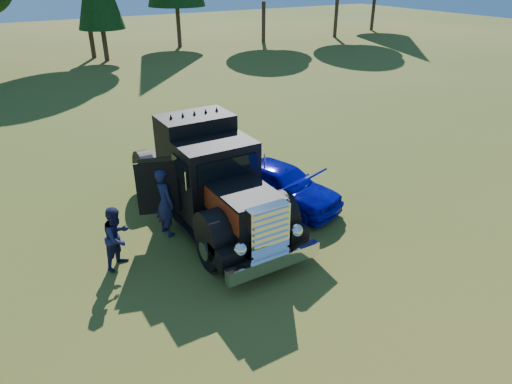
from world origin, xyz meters
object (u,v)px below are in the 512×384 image
object	(u,v)px
spectator_far	(117,237)
hotrod_coupe	(281,184)
spectator_near	(164,202)
diamond_t_truck	(211,182)

from	to	relation	value
spectator_far	hotrod_coupe	bearing A→B (deg)	-29.12
hotrod_coupe	spectator_near	distance (m)	3.71
hotrod_coupe	diamond_t_truck	bearing A→B (deg)	176.03
diamond_t_truck	spectator_near	bearing A→B (deg)	178.45
diamond_t_truck	hotrod_coupe	size ratio (longest dim) A/B	1.62
spectator_near	hotrod_coupe	bearing A→B (deg)	-105.38
spectator_near	diamond_t_truck	bearing A→B (deg)	-103.87
spectator_near	spectator_far	xyz separation A→B (m)	(-1.55, -0.83, -0.18)
hotrod_coupe	spectator_near	world-z (taller)	spectator_near
diamond_t_truck	spectator_far	xyz separation A→B (m)	(-2.94, -0.80, -0.46)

